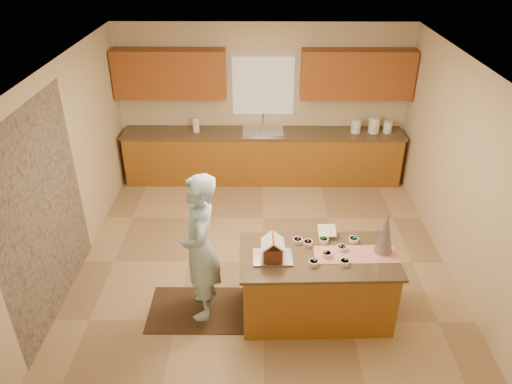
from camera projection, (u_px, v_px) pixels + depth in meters
floor at (263, 262)px, 6.78m from camera, size 5.50×5.50×0.00m
ceiling at (265, 68)px, 5.45m from camera, size 5.50×5.50×0.00m
wall_back at (263, 102)px, 8.50m from camera, size 5.50×5.50×0.00m
wall_front at (266, 343)px, 3.72m from camera, size 5.50×5.50×0.00m
wall_left at (65, 175)px, 6.13m from camera, size 5.50×5.50×0.00m
wall_right at (464, 176)px, 6.09m from camera, size 5.50×5.50×0.00m
stone_accent at (43, 216)px, 5.48m from camera, size 0.00×2.50×2.50m
window_curtain at (263, 86)px, 8.33m from camera, size 1.05×0.03×1.00m
back_counter_base at (263, 157)px, 8.69m from camera, size 4.80×0.60×0.88m
back_counter_top at (263, 133)px, 8.46m from camera, size 4.85×0.63×0.04m
upper_cabinet_left at (170, 74)px, 8.09m from camera, size 1.85×0.35×0.80m
upper_cabinet_right at (357, 74)px, 8.06m from camera, size 1.85×0.35×0.80m
sink at (263, 134)px, 8.47m from camera, size 0.70×0.45×0.12m
faucet at (263, 121)px, 8.54m from camera, size 0.03×0.03×0.28m
island_base at (316, 286)px, 5.70m from camera, size 1.72×0.90×0.83m
island_top at (318, 256)px, 5.49m from camera, size 1.80×0.98×0.04m
table_runner at (356, 254)px, 5.49m from camera, size 0.95×0.37×0.01m
baking_tray at (273, 257)px, 5.42m from camera, size 0.44×0.33×0.02m
cookbook at (327, 231)px, 5.75m from camera, size 0.21×0.17×0.09m
tinsel_tree at (386, 233)px, 5.41m from camera, size 0.21×0.21×0.52m
rug at (200, 310)px, 5.95m from camera, size 1.24×0.81×0.01m
boy at (200, 248)px, 5.49m from camera, size 0.50×0.71×1.83m
canister_a at (356, 126)px, 8.39m from camera, size 0.17×0.17×0.23m
canister_b at (374, 125)px, 8.37m from camera, size 0.19×0.19×0.27m
canister_c at (388, 127)px, 8.39m from camera, size 0.15×0.15×0.21m
paper_towel at (196, 125)px, 8.40m from camera, size 0.11×0.11×0.25m
gingerbread_house at (273, 249)px, 5.37m from camera, size 0.27×0.27×0.27m
candy_bowls at (326, 249)px, 5.54m from camera, size 0.77×0.55×0.05m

